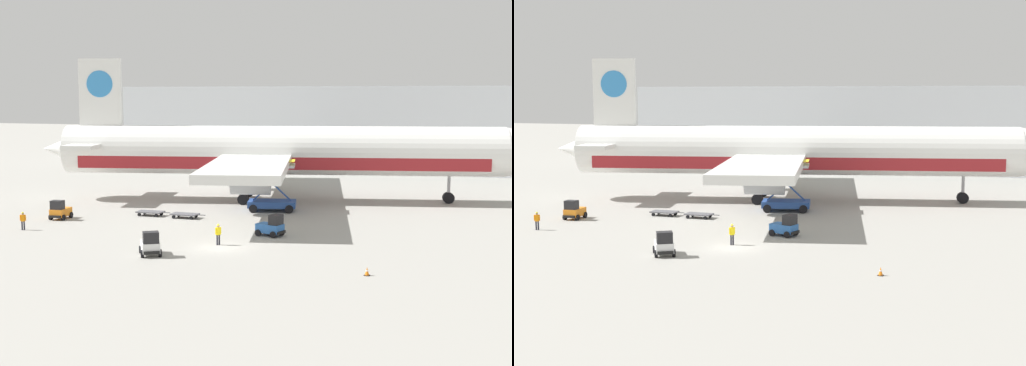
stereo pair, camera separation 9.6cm
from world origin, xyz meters
The scene contains 12 objects.
ground_plane centered at (0.00, 0.00, 0.00)m, with size 400.00×400.00×0.00m, color #9E9B93.
terminal_building centered at (1.96, 68.94, 6.99)m, with size 90.00×18.20×14.00m.
airplane_main centered at (-3.58, 26.34, 5.84)m, with size 57.06×48.51×17.00m.
scissor_lift_loader centered at (-1.55, 19.32, 2.12)m, with size 5.77×4.42×5.60m.
baggage_tug_foreground centered at (2.68, 6.12, 0.88)m, with size 2.71×2.14×2.00m.
baggage_tug_mid centered at (-4.05, -4.46, 0.88)m, with size 2.58×2.82×2.00m.
baggage_tug_far centered at (-20.55, 7.22, 0.88)m, with size 1.86×2.58×2.00m.
baggage_dolly_lead centered at (-12.71, 12.09, 0.39)m, with size 3.72×1.56×0.48m.
baggage_dolly_second centered at (-8.64, 11.96, 0.39)m, with size 3.72×1.56×0.48m.
ground_crew_near centered at (-20.39, 1.05, 1.02)m, with size 0.52×0.36×1.74m.
ground_crew_far centered at (-0.42, 0.94, 1.08)m, with size 0.40×0.46×1.83m.
traffic_cone_near centered at (13.46, -5.10, 0.30)m, with size 0.40×0.40×0.62m.
Camera 2 is at (22.36, -54.24, 12.87)m, focal length 50.00 mm.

